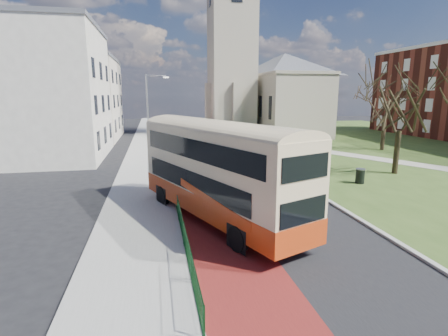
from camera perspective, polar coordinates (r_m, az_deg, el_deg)
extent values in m
plane|color=black|center=(17.53, 2.66, -9.23)|extent=(160.00, 160.00, 0.00)
cube|color=black|center=(36.82, -2.60, 2.04)|extent=(9.00, 120.00, 0.01)
cube|color=#591414|center=(36.51, -6.79, 1.89)|extent=(3.40, 120.00, 0.01)
cube|color=gray|center=(36.41, -12.77, 1.73)|extent=(4.00, 120.00, 0.12)
cube|color=#999993|center=(36.41, -9.62, 1.87)|extent=(0.25, 120.00, 0.13)
cube|color=#999993|center=(39.67, 3.54, 2.84)|extent=(0.25, 80.00, 0.13)
cube|color=#324C1B|center=(48.71, 26.84, 3.21)|extent=(40.00, 80.00, 0.04)
cube|color=#9E998C|center=(35.83, 30.97, 0.14)|extent=(18.84, 32.82, 0.03)
cylinder|color=#0B3315|center=(20.55, -8.06, -2.91)|extent=(0.04, 24.00, 0.04)
cylinder|color=#0B3315|center=(20.82, -7.98, -5.44)|extent=(0.04, 24.00, 0.04)
cube|color=gray|center=(55.46, 1.26, 17.81)|extent=(6.50, 6.50, 24.00)
cube|color=gray|center=(57.65, 9.62, 9.96)|extent=(9.00, 18.00, 9.00)
pyramid|color=#565960|center=(57.96, 9.91, 17.99)|extent=(9.00, 18.00, 3.60)
cube|color=beige|center=(39.15, -26.65, 10.59)|extent=(10.00, 14.00, 12.50)
cube|color=#565960|center=(39.67, -27.57, 19.98)|extent=(10.30, 14.30, 0.50)
cube|color=beige|center=(54.78, -22.25, 10.21)|extent=(10.00, 16.00, 11.00)
cube|color=#565960|center=(54.99, -22.74, 16.19)|extent=(10.30, 16.30, 0.50)
cylinder|color=gray|center=(33.93, -12.30, 7.94)|extent=(0.16, 0.16, 8.00)
cylinder|color=gray|center=(33.89, -11.03, 14.59)|extent=(1.80, 0.10, 0.10)
cube|color=silver|center=(33.91, -9.45, 14.39)|extent=(0.50, 0.18, 0.12)
cube|color=#AD3510|center=(17.73, -1.08, -5.26)|extent=(6.94, 11.83, 1.06)
cube|color=beige|center=(17.23, -1.10, 1.33)|extent=(6.89, 11.76, 3.08)
cube|color=black|center=(17.05, -5.45, -2.13)|extent=(3.70, 8.88, 1.01)
cube|color=black|center=(18.42, 1.87, -1.02)|extent=(3.70, 8.88, 1.01)
cube|color=black|center=(16.46, -5.03, 3.03)|extent=(4.05, 9.74, 0.96)
cube|color=black|center=(17.87, 2.50, 3.77)|extent=(4.05, 9.74, 0.96)
cube|color=black|center=(22.44, -9.12, 1.18)|extent=(2.23, 0.98, 1.11)
cube|color=black|center=(22.20, -9.25, 5.22)|extent=(2.23, 0.98, 0.96)
cube|color=orange|center=(22.14, -9.30, 6.78)|extent=(1.79, 0.81, 0.32)
cylinder|color=black|center=(20.70, -9.94, -4.44)|extent=(0.71, 1.14, 1.10)
cylinder|color=black|center=(21.76, -3.98, -3.48)|extent=(0.71, 1.14, 1.10)
cylinder|color=black|center=(14.55, 2.36, -11.46)|extent=(0.71, 1.14, 1.10)
cylinder|color=black|center=(16.02, 9.61, -9.36)|extent=(0.71, 1.14, 1.10)
cylinder|color=black|center=(31.25, 26.34, 2.31)|extent=(0.45, 0.45, 3.46)
cylinder|color=#312518|center=(44.24, 24.54, 4.80)|extent=(0.54, 0.54, 3.22)
cylinder|color=black|center=(26.94, 21.33, -1.29)|extent=(0.83, 0.83, 1.01)
cylinder|color=gray|center=(26.83, 21.42, -0.17)|extent=(0.89, 0.89, 0.07)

